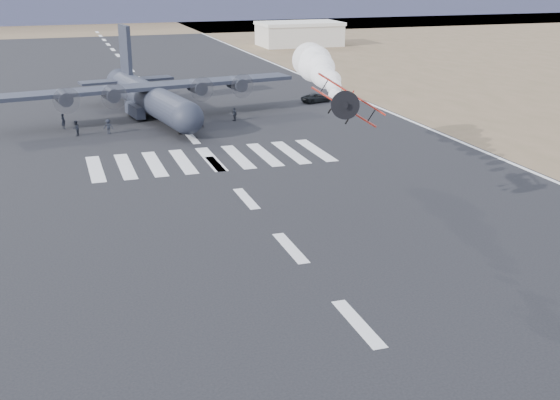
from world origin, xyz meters
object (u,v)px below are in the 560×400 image
hangar_right (299,34)px  aerobatic_biplane (347,103)px  crew_e (187,123)px  crew_b (200,121)px  crew_f (185,121)px  crew_h (76,128)px  transport_aircraft (150,95)px  support_vehicle (317,98)px  crew_c (108,127)px  crew_g (63,121)px  crew_d (234,114)px  crew_a (164,115)px

hangar_right → aerobatic_biplane: aerobatic_biplane is taller
crew_e → crew_b: bearing=156.2°
crew_b → crew_f: 1.93m
hangar_right → crew_f: bearing=-118.5°
hangar_right → crew_h: bearing=-125.0°
transport_aircraft → crew_e: size_ratio=23.99×
support_vehicle → crew_h: bearing=90.8°
hangar_right → support_vehicle: bearing=-107.8°
crew_c → crew_g: bearing=153.6°
crew_f → crew_g: crew_g is taller
support_vehicle → crew_b: size_ratio=2.73×
crew_b → crew_g: bearing=-30.0°
crew_b → crew_d: size_ratio=0.99×
crew_a → crew_b: 6.51m
crew_d → crew_h: size_ratio=0.94×
crew_a → support_vehicle: bearing=54.2°
crew_c → crew_d: bearing=25.8°
crew_c → aerobatic_biplane: bearing=-53.2°
hangar_right → transport_aircraft: (-48.81, -75.91, -0.07)m
transport_aircraft → crew_g: 12.36m
transport_aircraft → crew_b: 10.22m
crew_b → crew_h: bearing=-14.4°
crew_e → crew_h: size_ratio=0.88×
crew_h → crew_b: bearing=99.4°
crew_d → crew_g: bearing=-116.9°
aerobatic_biplane → crew_g: aerobatic_biplane is taller
hangar_right → crew_g: (-60.38, -79.78, -2.06)m
transport_aircraft → crew_g: (-11.56, -3.88, -1.99)m
support_vehicle → crew_f: bearing=99.9°
transport_aircraft → crew_a: size_ratio=23.58×
transport_aircraft → crew_c: size_ratio=21.69×
aerobatic_biplane → transport_aircraft: size_ratio=0.13×
crew_h → hangar_right: bearing=155.0°
transport_aircraft → crew_d: size_ratio=22.51×
crew_d → crew_g: size_ratio=0.93×
crew_a → crew_e: bearing=-31.0°
crew_c → crew_e: (9.70, -0.36, -0.09)m
aerobatic_biplane → transport_aircraft: aerobatic_biplane is taller
aerobatic_biplane → crew_c: (-14.21, 39.59, -9.23)m
crew_c → crew_e: crew_c is taller
crew_f → crew_a: bearing=-72.6°
support_vehicle → hangar_right: bearing=-34.6°
crew_f → crew_h: bearing=-1.9°
hangar_right → aerobatic_biplane: 131.02m
crew_a → crew_h: 12.65m
crew_d → crew_f: size_ratio=1.01×
hangar_right → support_vehicle: hangar_right is taller
hangar_right → crew_f: 95.92m
transport_aircraft → crew_h: transport_aircraft is taller
support_vehicle → crew_c: 33.77m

